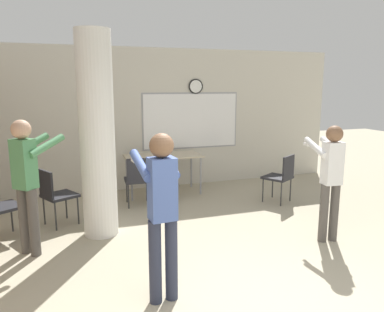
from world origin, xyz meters
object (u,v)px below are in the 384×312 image
Objects in this scene: bottle_on_table at (165,150)px; person_watching_back at (27,177)px; chair_near_pillar at (55,193)px; folding_table at (163,158)px; person_playing_front at (162,205)px; person_playing_side at (330,174)px; chair_mid_room at (281,175)px; chair_table_left at (138,177)px.

bottle_on_table is 0.15× the size of person_watching_back.
folding_table is at bearing 30.35° from chair_near_pillar.
folding_table is at bearing 42.51° from person_watching_back.
folding_table is 3.67m from person_playing_front.
bottle_on_table is at bearing -34.27° from folding_table.
person_playing_front is (1.02, -2.41, 0.46)m from chair_near_pillar.
person_playing_front is at bearing -164.55° from person_playing_side.
bottle_on_table is at bearing 146.66° from chair_mid_room.
person_playing_front is at bearing -139.80° from chair_mid_room.
person_watching_back reaches higher than bottle_on_table.
person_playing_front is (-0.91, -3.55, 0.27)m from folding_table.
bottle_on_table is 2.29m from chair_near_pillar.
person_watching_back is 1.07× the size of person_playing_side.
person_playing_side is (-0.30, -1.65, 0.41)m from chair_mid_room.
chair_table_left is at bearing 165.93° from chair_mid_room.
person_watching_back is at bearing -107.04° from chair_near_pillar.
person_watching_back is at bearing 130.48° from person_playing_front.
chair_table_left is (-0.64, -0.58, -0.34)m from bottle_on_table.
chair_table_left is at bearing 133.60° from person_playing_side.
person_playing_front is at bearing -95.97° from chair_table_left.
folding_table is 5.87× the size of bottle_on_table.
person_playing_side reaches higher than chair_table_left.
folding_table is 0.16m from bottle_on_table.
person_watching_back is (-0.27, -0.89, 0.48)m from chair_near_pillar.
bottle_on_table is 3.01m from person_watching_back.
chair_table_left is at bearing 84.03° from person_playing_front.
bottle_on_table is at bearing 41.69° from person_watching_back.
chair_table_left is at bearing -138.02° from bottle_on_table.
chair_mid_room reaches higher than folding_table.
chair_near_pillar and chair_mid_room have the same top height.
bottle_on_table is 0.28× the size of chair_mid_room.
chair_table_left is 0.53× the size of person_playing_front.
bottle_on_table reaches higher than chair_mid_room.
chair_mid_room is (2.45, -0.61, 0.00)m from chair_table_left.
bottle_on_table is (0.04, -0.02, 0.15)m from folding_table.
folding_table is 3.27m from person_playing_side.
chair_table_left is 0.52× the size of person_watching_back.
person_playing_side reaches higher than chair_near_pillar.
person_playing_side is at bearing -46.40° from chair_table_left.
folding_table is at bearing 44.85° from chair_table_left.
person_watching_back reaches higher than folding_table.
person_playing_side reaches higher than folding_table.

